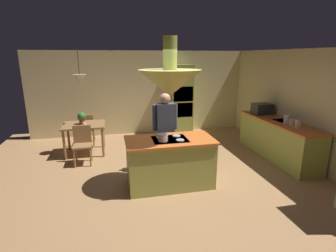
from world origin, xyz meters
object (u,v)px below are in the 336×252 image
Objects in this scene: canister_tea at (287,119)px; potted_plant_on_table at (82,118)px; cooking_pot_on_cooktop at (163,138)px; oven_tower at (181,100)px; canister_flour at (298,124)px; cup_on_table at (84,124)px; microwave_on_counter at (262,109)px; person_at_island at (165,127)px; canister_sugar at (292,122)px; kitchen_island at (170,162)px; chair_facing_island at (82,142)px; chair_by_back_wall at (87,127)px; dining_table at (84,128)px.

potted_plant_on_table is at bearing 161.12° from canister_tea.
oven_tower is at bearing 69.52° from cooking_pot_on_cooktop.
cup_on_table is at bearing 159.25° from canister_flour.
microwave_on_counter is (0.00, 1.36, 0.06)m from canister_flour.
canister_sugar is (2.78, -0.33, 0.03)m from person_at_island.
kitchen_island is 2.91m from canister_sugar.
potted_plant_on_table reaches higher than canister_sugar.
kitchen_island is 2.77m from potted_plant_on_table.
person_at_island reaches higher than microwave_on_counter.
oven_tower is 3.37m from chair_facing_island.
canister_tea reaches higher than kitchen_island.
chair_facing_island and chair_by_back_wall have the same top height.
person_at_island is at bearing -38.68° from dining_table.
microwave_on_counter reaches higher than canister_tea.
canister_flour is at bearing -20.75° from cup_on_table.
kitchen_island is 2.90m from canister_flour.
person_at_island is at bearing -112.23° from oven_tower.
cooking_pot_on_cooktop is at bearing -170.67° from canister_sugar.
person_at_island is at bearing 173.24° from canister_sugar.
canister_tea reaches higher than canister_flour.
kitchen_island is at bearing -151.52° from microwave_on_counter.
canister_flour is (2.84, 0.18, 0.53)m from kitchen_island.
person_at_island is at bearing -163.05° from microwave_on_counter.
cup_on_table is 4.82m from canister_flour.
kitchen_island is at bearing -94.76° from person_at_island.
canister_flour is 0.36m from canister_tea.
oven_tower is at bearing 121.14° from canister_sugar.
canister_sugar is (4.54, -1.10, 0.48)m from chair_facing_island.
kitchen_island is 8.87× the size of canister_tea.
kitchen_island reaches higher than cup_on_table.
oven_tower is at bearing 135.62° from microwave_on_counter.
canister_flour reaches higher than cooking_pot_on_cooktop.
chair_facing_island is 4.57m from microwave_on_counter.
kitchen_island reaches higher than dining_table.
chair_by_back_wall is 3.29m from cooking_pot_on_cooktop.
microwave_on_counter is (4.54, 0.08, 0.55)m from chair_facing_island.
potted_plant_on_table is at bearing 125.08° from cooking_pot_on_cooktop.
chair_facing_island is 9.67× the size of cup_on_table.
chair_by_back_wall is 5.15m from canister_sugar.
cup_on_table is (-1.72, 1.20, -0.15)m from person_at_island.
cooking_pot_on_cooktop is (1.54, -2.23, 0.34)m from dining_table.
person_at_island reaches higher than canister_sugar.
chair_by_back_wall is (0.00, 0.64, -0.15)m from dining_table.
chair_facing_island reaches higher than cup_on_table.
canister_tea is 3.07m from cooking_pot_on_cooktop.
person_at_island is 18.49× the size of cup_on_table.
oven_tower is 3.05m from potted_plant_on_table.
dining_table is 2.27m from person_at_island.
microwave_on_counter reaches higher than dining_table.
cup_on_table is 4.53m from microwave_on_counter.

